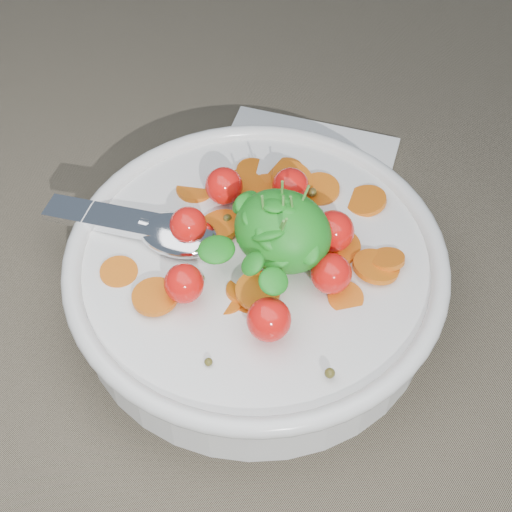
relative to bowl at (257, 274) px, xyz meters
The scene contains 3 objects.
ground 0.05m from the bowl, 130.04° to the right, with size 6.00×6.00×0.00m, color #766A54.
bowl is the anchor object (origin of this frame).
napkin 0.15m from the bowl, 109.65° to the left, with size 0.17×0.15×0.01m, color white.
Camera 1 is at (0.25, -0.28, 0.54)m, focal length 55.00 mm.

